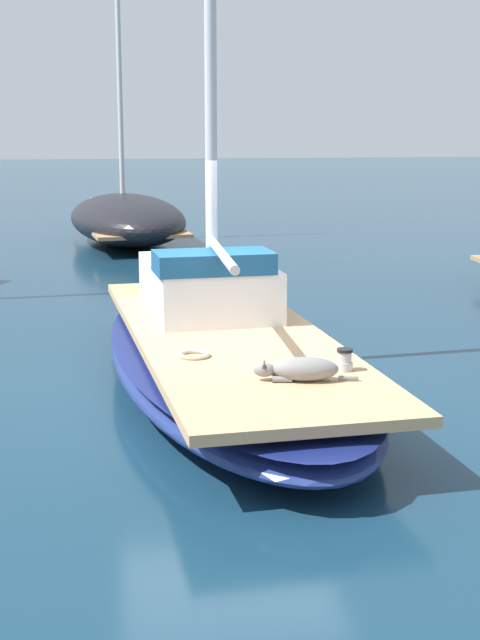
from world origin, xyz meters
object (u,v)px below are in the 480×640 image
(dog_grey, at_px, (301,369))
(deck_winch, at_px, (345,360))
(sailboat_main, at_px, (228,360))
(moored_boat_far_astern, at_px, (127,218))
(coiled_rope, at_px, (194,354))

(dog_grey, xyz_separation_m, deck_winch, (0.47, 0.29, -0.01))
(sailboat_main, height_order, dog_grey, dog_grey)
(dog_grey, relative_size, moored_boat_far_astern, 0.13)
(coiled_rope, bearing_deg, moored_boat_far_astern, 92.06)
(dog_grey, distance_m, deck_winch, 0.55)
(sailboat_main, distance_m, coiled_rope, 1.19)
(sailboat_main, height_order, deck_winch, deck_winch)
(dog_grey, height_order, moored_boat_far_astern, moored_boat_far_astern)
(deck_winch, distance_m, coiled_rope, 1.53)
(dog_grey, bearing_deg, deck_winch, 31.67)
(sailboat_main, height_order, coiled_rope, coiled_rope)
(sailboat_main, relative_size, coiled_rope, 22.98)
(deck_winch, height_order, moored_boat_far_astern, moored_boat_far_astern)
(sailboat_main, xyz_separation_m, coiled_rope, (-0.46, -1.04, 0.35))
(coiled_rope, height_order, moored_boat_far_astern, moored_boat_far_astern)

